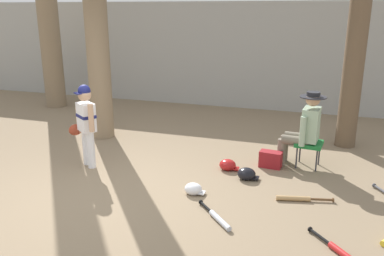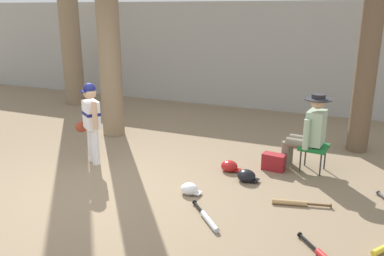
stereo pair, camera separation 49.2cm
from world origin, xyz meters
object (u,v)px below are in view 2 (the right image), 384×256
object	(u,v)px
batting_helmet_red	(229,166)
bat_aluminum_silver	(208,219)
tree_behind_spectator	(373,15)
folding_stool	(314,148)
batting_helmet_black	(246,176)
handbag_beside_stool	(274,162)
seated_spectator	(309,130)
young_ballplayer	(91,118)
batting_helmet_white	(189,189)
bat_wood_tan	(294,203)

from	to	relation	value
batting_helmet_red	bat_aluminum_silver	bearing A→B (deg)	-81.05
tree_behind_spectator	folding_stool	xyz separation A→B (m)	(-0.60, -1.26, -1.93)
batting_helmet_black	tree_behind_spectator	bearing A→B (deg)	55.22
handbag_beside_stool	batting_helmet_red	distance (m)	0.69
seated_spectator	young_ballplayer	bearing A→B (deg)	-161.78
folding_stool	batting_helmet_red	size ratio (longest dim) A/B	1.45
bat_aluminum_silver	batting_helmet_white	xyz separation A→B (m)	(-0.49, 0.59, 0.04)
young_ballplayer	seated_spectator	xyz separation A→B (m)	(3.21, 1.06, -0.10)
handbag_beside_stool	batting_helmet_red	size ratio (longest dim) A/B	1.11
folding_stool	young_ballplayer	bearing A→B (deg)	-162.46
tree_behind_spectator	bat_wood_tan	distance (m)	3.46
seated_spectator	batting_helmet_red	world-z (taller)	seated_spectator
young_ballplayer	folding_stool	bearing A→B (deg)	17.54
tree_behind_spectator	batting_helmet_red	world-z (taller)	tree_behind_spectator
batting_helmet_white	bat_aluminum_silver	bearing A→B (deg)	-50.20
folding_stool	handbag_beside_stool	bearing A→B (deg)	-158.94
young_ballplayer	batting_helmet_white	distance (m)	2.06
folding_stool	handbag_beside_stool	world-z (taller)	folding_stool
seated_spectator	bat_wood_tan	distance (m)	1.42
handbag_beside_stool	tree_behind_spectator	bearing A→B (deg)	52.03
seated_spectator	batting_helmet_red	xyz separation A→B (m)	(-1.07, -0.53, -0.56)
folding_stool	bat_wood_tan	bearing A→B (deg)	-92.64
handbag_beside_stool	batting_helmet_white	xyz separation A→B (m)	(-0.86, -1.28, -0.06)
folding_stool	batting_helmet_black	size ratio (longest dim) A/B	1.40
tree_behind_spectator	seated_spectator	distance (m)	2.19
young_ballplayer	batting_helmet_red	bearing A→B (deg)	13.77
batting_helmet_red	batting_helmet_black	xyz separation A→B (m)	(0.34, -0.26, 0.00)
tree_behind_spectator	bat_wood_tan	size ratio (longest dim) A/B	7.10
batting_helmet_red	batting_helmet_black	bearing A→B (deg)	-37.22
batting_helmet_red	batting_helmet_white	size ratio (longest dim) A/B	1.08
bat_wood_tan	young_ballplayer	bearing A→B (deg)	176.08
young_ballplayer	handbag_beside_stool	bearing A→B (deg)	16.82
bat_wood_tan	batting_helmet_white	bearing A→B (deg)	-170.69
young_ballplayer	handbag_beside_stool	world-z (taller)	young_ballplayer
folding_stool	batting_helmet_red	xyz separation A→B (m)	(-1.17, -0.52, -0.29)
seated_spectator	batting_helmet_white	distance (m)	2.07
young_ballplayer	bat_aluminum_silver	size ratio (longest dim) A/B	2.27
seated_spectator	handbag_beside_stool	distance (m)	0.72
seated_spectator	batting_helmet_white	bearing A→B (deg)	-131.22
batting_helmet_white	tree_behind_spectator	bearing A→B (deg)	53.84
seated_spectator	bat_aluminum_silver	xyz separation A→B (m)	(-0.82, -2.09, -0.61)
handbag_beside_stool	batting_helmet_white	size ratio (longest dim) A/B	1.21
handbag_beside_stool	batting_helmet_red	world-z (taller)	handbag_beside_stool
handbag_beside_stool	bat_wood_tan	size ratio (longest dim) A/B	0.47
bat_wood_tan	batting_helmet_black	world-z (taller)	batting_helmet_black
bat_wood_tan	seated_spectator	bearing A→B (deg)	91.77
handbag_beside_stool	batting_helmet_red	bearing A→B (deg)	-153.37
young_ballplayer	batting_helmet_black	world-z (taller)	young_ballplayer
tree_behind_spectator	handbag_beside_stool	size ratio (longest dim) A/B	15.21
tree_behind_spectator	bat_aluminum_silver	world-z (taller)	tree_behind_spectator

